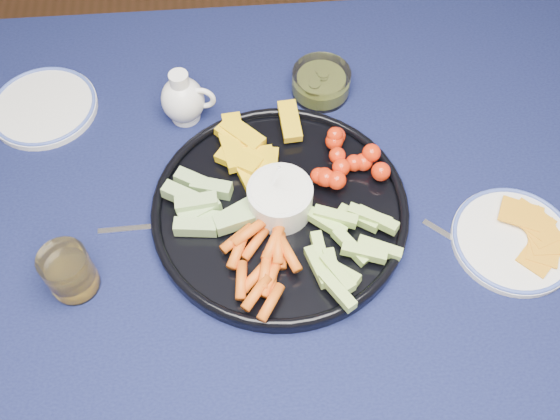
{
  "coord_description": "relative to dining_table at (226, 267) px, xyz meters",
  "views": [
    {
      "loc": [
        0.05,
        -0.47,
        1.58
      ],
      "look_at": [
        0.09,
        0.04,
        0.76
      ],
      "focal_mm": 40.0,
      "sensor_mm": 36.0,
      "label": 1
    }
  ],
  "objects": [
    {
      "name": "dining_table",
      "position": [
        0.0,
        0.0,
        0.0
      ],
      "size": [
        1.67,
        1.07,
        0.75
      ],
      "color": "#452917",
      "rests_on": "ground"
    },
    {
      "name": "juice_tumbler",
      "position": [
        -0.21,
        -0.06,
        0.12
      ],
      "size": [
        0.07,
        0.07,
        0.08
      ],
      "color": "white",
      "rests_on": "dining_table"
    },
    {
      "name": "pickle_bowl",
      "position": [
        0.19,
        0.29,
        0.11
      ],
      "size": [
        0.1,
        0.1,
        0.05
      ],
      "color": "white",
      "rests_on": "dining_table"
    },
    {
      "name": "creamer_pitcher",
      "position": [
        -0.05,
        0.25,
        0.13
      ],
      "size": [
        0.09,
        0.07,
        0.1
      ],
      "color": "white",
      "rests_on": "dining_table"
    },
    {
      "name": "cheese_plate",
      "position": [
        0.44,
        -0.04,
        0.1
      ],
      "size": [
        0.19,
        0.19,
        0.02
      ],
      "color": "white",
      "rests_on": "dining_table"
    },
    {
      "name": "crudite_platter",
      "position": [
        0.09,
        0.04,
        0.11
      ],
      "size": [
        0.4,
        0.4,
        0.13
      ],
      "color": "black",
      "rests_on": "dining_table"
    },
    {
      "name": "side_plate_extra",
      "position": [
        -0.3,
        0.29,
        0.1
      ],
      "size": [
        0.18,
        0.18,
        0.02
      ],
      "color": "white",
      "rests_on": "dining_table"
    },
    {
      "name": "fork_left",
      "position": [
        -0.1,
        0.03,
        0.09
      ],
      "size": [
        0.15,
        0.02,
        0.0
      ],
      "color": "white",
      "rests_on": "dining_table"
    },
    {
      "name": "fork_right",
      "position": [
        0.39,
        -0.06,
        0.09
      ],
      "size": [
        0.13,
        0.12,
        0.0
      ],
      "color": "white",
      "rests_on": "dining_table"
    }
  ]
}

